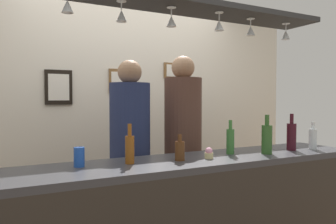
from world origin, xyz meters
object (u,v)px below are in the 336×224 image
person_middle_navy_shirt (130,141)px  drink_can (79,157)px  bottle_beer_brown_stubby (180,150)px  cupcake (209,153)px  picture_frame_caricature (59,87)px  bottle_champagne_green (267,138)px  bottle_beer_green_import (230,140)px  person_right_brown_shirt (183,133)px  picture_frame_upper_small (173,71)px  bottle_wine_dark_red (291,136)px  picture_frame_crest (117,81)px  bottle_soda_clear (313,138)px  bottle_beer_amber_tall (130,148)px

person_middle_navy_shirt → drink_can: (-0.54, -0.55, -0.01)m
bottle_beer_brown_stubby → cupcake: bottle_beer_brown_stubby is taller
bottle_beer_brown_stubby → picture_frame_caricature: picture_frame_caricature is taller
drink_can → bottle_champagne_green: bearing=-6.9°
bottle_beer_brown_stubby → bottle_beer_green_import: 0.48m
person_right_brown_shirt → picture_frame_upper_small: (0.31, 0.77, 0.64)m
bottle_wine_dark_red → picture_frame_crest: 1.83m
bottle_champagne_green → drink_can: bottle_champagne_green is taller
bottle_beer_brown_stubby → picture_frame_upper_small: bearing=63.5°
bottle_beer_green_import → bottle_champagne_green: size_ratio=0.87×
bottle_soda_clear → picture_frame_caricature: bearing=140.1°
bottle_wine_dark_red → bottle_beer_brown_stubby: bearing=178.9°
bottle_beer_brown_stubby → bottle_wine_dark_red: bearing=-1.1°
bottle_champagne_green → picture_frame_upper_small: picture_frame_upper_small is taller
person_right_brown_shirt → picture_frame_crest: person_right_brown_shirt is taller
cupcake → picture_frame_caricature: picture_frame_caricature is taller
bottle_champagne_green → picture_frame_caricature: (-1.29, 1.49, 0.42)m
bottle_soda_clear → bottle_beer_green_import: bearing=170.2°
bottle_beer_brown_stubby → cupcake: 0.23m
picture_frame_crest → drink_can: bearing=-117.8°
person_middle_navy_shirt → drink_can: 0.77m
person_middle_navy_shirt → picture_frame_crest: (0.15, 0.77, 0.55)m
person_right_brown_shirt → bottle_beer_brown_stubby: bearing=-121.6°
bottle_wine_dark_red → bottle_champagne_green: 0.32m
person_middle_navy_shirt → bottle_champagne_green: size_ratio=5.72×
bottle_beer_brown_stubby → drink_can: 0.66m
picture_frame_crest → bottle_soda_clear: bearing=-51.5°
bottle_wine_dark_red → picture_frame_caricature: (-1.60, 1.45, 0.42)m
drink_can → picture_frame_crest: picture_frame_crest is taller
bottle_beer_green_import → picture_frame_caricature: picture_frame_caricature is taller
bottle_beer_amber_tall → person_middle_navy_shirt: bearing=69.0°
bottle_wine_dark_red → picture_frame_caricature: bearing=137.9°
bottle_beer_amber_tall → picture_frame_upper_small: size_ratio=1.18×
person_middle_navy_shirt → bottle_beer_amber_tall: person_middle_navy_shirt is taller
picture_frame_caricature → person_right_brown_shirt: bearing=-38.9°
picture_frame_upper_small → bottle_beer_amber_tall: bearing=-127.5°
bottle_champagne_green → picture_frame_upper_small: size_ratio=1.36×
bottle_beer_amber_tall → picture_frame_crest: picture_frame_crest is taller
bottle_soda_clear → bottle_beer_amber_tall: size_ratio=0.88×
person_middle_navy_shirt → bottle_champagne_green: 1.11m
bottle_beer_brown_stubby → drink_can: (-0.65, 0.10, -0.01)m
person_right_brown_shirt → picture_frame_caricature: size_ratio=5.24×
cupcake → picture_frame_caricature: 1.72m
bottle_beer_brown_stubby → drink_can: bottle_beer_brown_stubby is taller
person_middle_navy_shirt → bottle_soda_clear: 1.53m
drink_can → picture_frame_crest: 1.59m
bottle_beer_brown_stubby → picture_frame_upper_small: (0.71, 1.43, 0.68)m
person_middle_navy_shirt → bottle_beer_amber_tall: (-0.23, -0.60, 0.03)m
person_middle_navy_shirt → person_right_brown_shirt: bearing=-0.0°
person_right_brown_shirt → bottle_soda_clear: person_right_brown_shirt is taller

